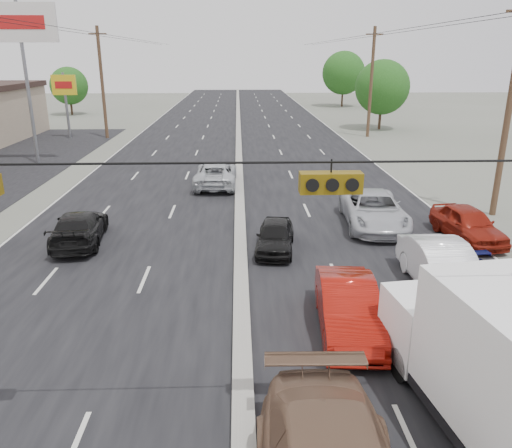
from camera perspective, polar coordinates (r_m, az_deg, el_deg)
The scene contains 21 objects.
ground at distance 11.01m, azimuth -1.41°, elevation -24.02°, with size 200.00×200.00×0.00m, color #606356.
road_surface at distance 38.82m, azimuth -1.97°, elevation 7.60°, with size 20.00×160.00×0.02m, color black.
center_median at distance 38.80m, azimuth -1.97°, elevation 7.75°, with size 0.50×160.00×0.20m, color gray.
utility_pole_left_c at distance 49.73m, azimuth -17.18°, elevation 15.20°, with size 1.60×0.30×10.00m.
utility_pole_right_b at distance 26.38m, azimuth 26.93°, elevation 11.60°, with size 1.60×0.30×10.00m.
utility_pole_right_c at distance 49.75m, azimuth 13.03°, elevation 15.53°, with size 1.60×0.30×10.00m.
traffic_signals at distance 8.45m, azimuth 7.86°, elevation 4.99°, with size 25.00×0.30×0.54m.
pole_sign_billboard at distance 38.90m, azimuth -25.36°, elevation 19.09°, with size 5.00×0.25×11.00m.
pole_sign_far at distance 50.76m, azimuth -21.03°, elevation 14.06°, with size 2.20×0.25×6.00m.
tree_left_far at distance 71.64m, azimuth -20.59°, elevation 14.57°, with size 4.80×4.80×6.12m.
tree_right_mid at distance 55.27m, azimuth 14.23°, elevation 14.92°, with size 5.60×5.60×7.14m.
tree_right_far at distance 79.76m, azimuth 9.97°, elevation 16.64°, with size 6.40×6.40×8.16m.
box_truck at distance 11.12m, azimuth 26.88°, elevation -14.84°, with size 3.09×6.76×3.31m.
red_sedan at distance 14.45m, azimuth 10.46°, elevation -9.42°, with size 1.56×4.47×1.47m, color #961109.
queue_car_a at distance 19.95m, azimuth 2.22°, elevation -1.42°, with size 1.44×3.58×1.22m, color black.
queue_car_b at distance 17.69m, azimuth 20.61°, elevation -4.76°, with size 1.67×4.80×1.58m, color white.
queue_car_c at distance 23.38m, azimuth 13.31°, elevation 1.55°, with size 2.57×5.57×1.55m, color #B8BAC0.
queue_car_d at distance 16.86m, azimuth 26.40°, elevation -7.34°, with size 1.76×4.32×1.26m, color #0F114D.
queue_car_e at distance 22.83m, azimuth 23.04°, elevation -0.03°, with size 1.70×4.24×1.44m, color maroon.
oncoming_near at distance 22.01m, azimuth -19.55°, elevation -0.40°, with size 1.89×4.65×1.35m, color black.
oncoming_far at distance 30.06m, azimuth -4.61°, elevation 5.68°, with size 2.41×5.23×1.45m, color #B8BCC1.
Camera 1 is at (-0.04, -8.09, 7.47)m, focal length 35.00 mm.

